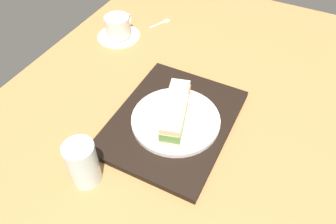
% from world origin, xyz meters
% --- Properties ---
extents(ground_plane, '(1.40, 1.00, 0.03)m').
position_xyz_m(ground_plane, '(0.00, 0.00, -0.01)').
color(ground_plane, olive).
extents(serving_tray, '(0.37, 0.29, 0.02)m').
position_xyz_m(serving_tray, '(-0.06, -0.01, 0.01)').
color(serving_tray, black).
rests_on(serving_tray, ground_plane).
extents(sandwich_plate, '(0.23, 0.23, 0.01)m').
position_xyz_m(sandwich_plate, '(-0.06, -0.02, 0.02)').
color(sandwich_plate, white).
rests_on(sandwich_plate, serving_tray).
extents(sandwich_near, '(0.09, 0.07, 0.06)m').
position_xyz_m(sandwich_near, '(-0.12, -0.03, 0.06)').
color(sandwich_near, beige).
rests_on(sandwich_near, sandwich_plate).
extents(sandwich_middle, '(0.09, 0.07, 0.06)m').
position_xyz_m(sandwich_middle, '(-0.06, -0.02, 0.06)').
color(sandwich_middle, '#EFE5C1').
rests_on(sandwich_middle, sandwich_plate).
extents(sandwich_far, '(0.09, 0.07, 0.05)m').
position_xyz_m(sandwich_far, '(-0.01, -0.00, 0.06)').
color(sandwich_far, '#EFE5C1').
rests_on(sandwich_far, sandwich_plate).
extents(coffee_cup, '(0.15, 0.15, 0.08)m').
position_xyz_m(coffee_cup, '(0.21, 0.33, 0.03)').
color(coffee_cup, silver).
rests_on(coffee_cup, ground_plane).
extents(drinking_glass, '(0.07, 0.07, 0.11)m').
position_xyz_m(drinking_glass, '(-0.29, 0.09, 0.06)').
color(drinking_glass, silver).
rests_on(drinking_glass, ground_plane).
extents(teaspoon, '(0.09, 0.05, 0.01)m').
position_xyz_m(teaspoon, '(0.37, 0.24, 0.00)').
color(teaspoon, silver).
rests_on(teaspoon, ground_plane).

